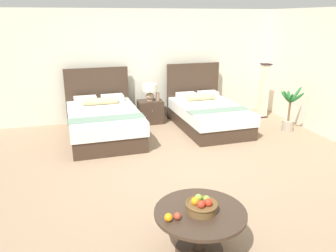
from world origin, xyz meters
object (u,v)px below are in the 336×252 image
object	(u,v)px
bed_near_window	(104,122)
vase	(158,97)
floor_lamp_corner	(264,91)
coffee_table	(200,221)
potted_palm	(289,115)
bed_near_corner	(208,114)
loose_orange	(168,217)
loose_apple	(177,216)
fruit_bowl	(202,206)
nightstand	(150,112)
table_lamp	(150,90)

from	to	relation	value
bed_near_window	vase	xyz separation A→B (m)	(1.30, 0.66, 0.29)
vase	floor_lamp_corner	distance (m)	2.59
coffee_table	potted_palm	bearing A→B (deg)	44.43
coffee_table	floor_lamp_corner	size ratio (longest dim) A/B	0.72
bed_near_corner	potted_palm	xyz separation A→B (m)	(1.59, -0.67, 0.04)
bed_near_window	potted_palm	size ratio (longest dim) A/B	2.23
vase	loose_orange	distance (m)	4.69
loose_apple	vase	bearing A→B (deg)	78.43
floor_lamp_corner	fruit_bowl	bearing A→B (deg)	-127.20
nightstand	table_lamp	distance (m)	0.51
bed_near_corner	nightstand	distance (m)	1.33
table_lamp	nightstand	bearing A→B (deg)	-90.00
bed_near_corner	vase	bearing A→B (deg)	146.31
table_lamp	coffee_table	distance (m)	4.59
bed_near_window	floor_lamp_corner	xyz separation A→B (m)	(3.87, 0.42, 0.33)
coffee_table	floor_lamp_corner	xyz separation A→B (m)	(3.25, 4.25, 0.29)
loose_orange	bed_near_corner	bearing A→B (deg)	63.00
loose_apple	potted_palm	bearing A→B (deg)	42.88
fruit_bowl	loose_apple	world-z (taller)	fruit_bowl
table_lamp	fruit_bowl	bearing A→B (deg)	-96.18
loose_apple	loose_orange	distance (m)	0.09
nightstand	bed_near_corner	bearing A→B (deg)	-31.13
bed_near_window	loose_apple	distance (m)	3.93
bed_near_window	vase	size ratio (longest dim) A/B	11.61
bed_near_window	fruit_bowl	distance (m)	3.90
potted_palm	loose_apple	bearing A→B (deg)	-137.12
vase	coffee_table	xyz separation A→B (m)	(-0.67, -4.49, -0.26)
floor_lamp_corner	potted_palm	size ratio (longest dim) A/B	1.35
table_lamp	fruit_bowl	world-z (taller)	table_lamp
bed_near_corner	nightstand	bearing A→B (deg)	148.87
table_lamp	vase	bearing A→B (deg)	-19.74
bed_near_window	loose_apple	world-z (taller)	bed_near_window
bed_near_corner	loose_orange	bearing A→B (deg)	-117.00
vase	potted_palm	xyz separation A→B (m)	(2.56, -1.32, -0.27)
bed_near_corner	loose_apple	bearing A→B (deg)	-115.95
nightstand	floor_lamp_corner	world-z (taller)	floor_lamp_corner
bed_near_corner	table_lamp	bearing A→B (deg)	148.14
fruit_bowl	coffee_table	bearing A→B (deg)	111.50
bed_near_window	bed_near_corner	distance (m)	2.27
bed_near_corner	loose_apple	world-z (taller)	bed_near_corner
fruit_bowl	floor_lamp_corner	xyz separation A→B (m)	(3.24, 4.27, 0.11)
bed_near_window	floor_lamp_corner	distance (m)	3.91
fruit_bowl	loose_orange	world-z (taller)	fruit_bowl
loose_orange	fruit_bowl	bearing A→B (deg)	10.73
nightstand	vase	xyz separation A→B (m)	(0.17, -0.04, 0.35)
bed_near_window	potted_palm	bearing A→B (deg)	-9.74
coffee_table	loose_apple	distance (m)	0.32
bed_near_corner	loose_orange	world-z (taller)	bed_near_corner
bed_near_window	potted_palm	distance (m)	3.92
fruit_bowl	loose_orange	distance (m)	0.37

